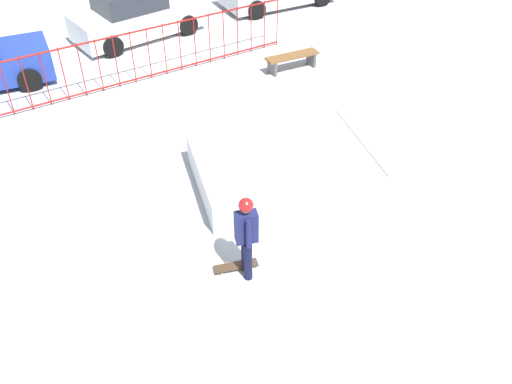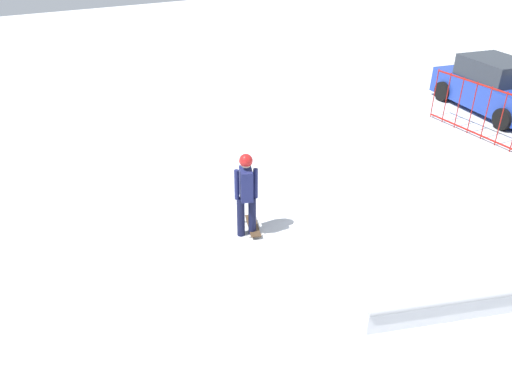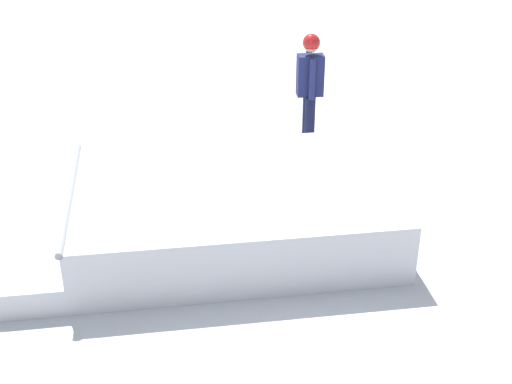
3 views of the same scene
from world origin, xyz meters
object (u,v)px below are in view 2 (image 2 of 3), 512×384
at_px(parked_car_blue, 495,88).
at_px(skate_ramp, 409,266).
at_px(skateboard, 253,226).
at_px(skater, 246,189).

bearing_deg(parked_car_blue, skate_ramp, -49.41).
xyz_separation_m(skateboard, parked_car_blue, (-1.90, 9.96, 0.65)).
distance_m(skate_ramp, skater, 3.17).
height_order(skate_ramp, skater, skater).
bearing_deg(skate_ramp, skater, -128.51).
distance_m(skate_ramp, parked_car_blue, 9.74).
bearing_deg(skate_ramp, skateboard, -132.67).
height_order(skate_ramp, parked_car_blue, parked_car_blue).
bearing_deg(parked_car_blue, skateboard, -67.07).
bearing_deg(skateboard, skate_ramp, 48.86).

